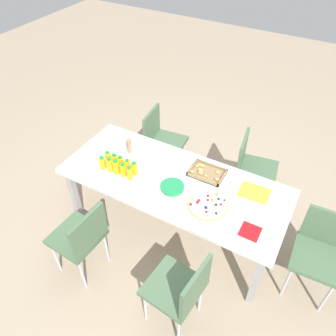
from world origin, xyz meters
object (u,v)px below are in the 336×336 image
juice_bottle_6 (115,160)px  juice_bottle_7 (121,163)px  juice_bottle_4 (129,173)px  juice_bottle_9 (134,168)px  chair_far_right (252,165)px  chair_near_right (181,289)px  juice_bottle_1 (110,165)px  juice_bottle_3 (123,170)px  chair_end (321,249)px  napkin_stack (250,232)px  chair_near_left (81,236)px  juice_bottle_2 (116,167)px  plate_stack (172,187)px  chair_far_left (161,138)px  paper_folder (254,193)px  juice_bottle_0 (102,163)px  fruit_pizza (208,205)px  juice_bottle_8 (127,166)px  snack_tray (206,173)px  cardboard_tube (129,146)px  juice_bottle_5 (108,158)px  party_table (174,185)px

juice_bottle_6 → juice_bottle_7: size_ratio=0.97×
juice_bottle_4 → juice_bottle_9: 0.07m
chair_far_right → juice_bottle_7: juice_bottle_7 is taller
chair_near_right → juice_bottle_6: bearing=62.7°
juice_bottle_4 → juice_bottle_9: juice_bottle_4 is taller
juice_bottle_1 → juice_bottle_3: 0.14m
chair_end → juice_bottle_7: (-1.83, -0.18, 0.29)m
juice_bottle_4 → napkin_stack: (1.15, -0.04, -0.06)m
chair_near_left → chair_near_right: bearing=-87.2°
juice_bottle_2 → plate_stack: juice_bottle_2 is taller
chair_far_left → paper_folder: (1.25, -0.54, 0.23)m
juice_bottle_0 → fruit_pizza: size_ratio=0.39×
juice_bottle_8 → fruit_pizza: size_ratio=0.39×
chair_near_left → juice_bottle_3: bearing=0.0°
juice_bottle_0 → juice_bottle_7: juice_bottle_7 is taller
snack_tray → juice_bottle_0: bearing=-155.5°
juice_bottle_3 → juice_bottle_4: size_ratio=1.01×
juice_bottle_2 → fruit_pizza: bearing=2.4°
chair_far_right → juice_bottle_0: bearing=-58.1°
juice_bottle_9 → snack_tray: (0.57, 0.32, -0.05)m
juice_bottle_7 → plate_stack: bearing=0.0°
snack_tray → cardboard_tube: 0.80m
juice_bottle_2 → juice_bottle_7: (-0.00, 0.07, -0.00)m
juice_bottle_2 → chair_far_left: bearing=93.7°
chair_near_right → fruit_pizza: 0.70m
juice_bottle_0 → juice_bottle_5: juice_bottle_5 is taller
chair_far_left → juice_bottle_5: (-0.08, -0.84, 0.29)m
juice_bottle_2 → plate_stack: 0.55m
fruit_pizza → chair_end: bearing=13.0°
fruit_pizza → snack_tray: fruit_pizza is taller
chair_near_left → chair_far_left: bearing=6.9°
juice_bottle_7 → napkin_stack: 1.30m
chair_far_right → chair_near_left: size_ratio=1.00×
juice_bottle_1 → juice_bottle_2: (0.07, -0.00, 0.00)m
juice_bottle_2 → juice_bottle_1: bearing=179.8°
juice_bottle_0 → juice_bottle_2: juice_bottle_2 is taller
juice_bottle_6 → juice_bottle_7: juice_bottle_7 is taller
juice_bottle_0 → cardboard_tube: bearing=74.7°
chair_near_left → chair_near_right: (0.96, -0.01, 0.00)m
juice_bottle_2 → chair_far_right: bearing=44.2°
party_table → juice_bottle_8: size_ratio=15.78×
juice_bottle_0 → juice_bottle_4: 0.30m
napkin_stack → chair_near_right: bearing=-117.7°
juice_bottle_5 → chair_end: bearing=5.3°
fruit_pizza → plate_stack: 0.36m
juice_bottle_5 → plate_stack: size_ratio=0.67×
chair_far_right → chair_near_left: (-0.96, -1.58, 0.00)m
juice_bottle_2 → napkin_stack: juice_bottle_2 is taller
cardboard_tube → juice_bottle_4: bearing=-55.5°
fruit_pizza → paper_folder: size_ratio=1.29×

